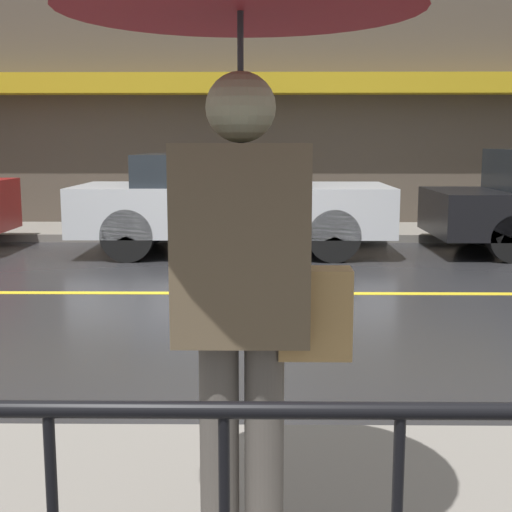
# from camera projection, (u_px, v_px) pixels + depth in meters

# --- Properties ---
(ground_plane) EXTENTS (80.00, 80.00, 0.00)m
(ground_plane) POSITION_uv_depth(u_px,v_px,m) (207.00, 293.00, 7.56)
(ground_plane) COLOR #262628
(sidewalk_far) EXTENTS (28.00, 1.84, 0.13)m
(sidewalk_far) POSITION_uv_depth(u_px,v_px,m) (229.00, 232.00, 12.26)
(sidewalk_far) COLOR slate
(sidewalk_far) RESTS_ON ground_plane
(lane_marking) EXTENTS (25.20, 0.12, 0.01)m
(lane_marking) POSITION_uv_depth(u_px,v_px,m) (207.00, 293.00, 7.56)
(lane_marking) COLOR gold
(lane_marking) RESTS_ON ground_plane
(building_storefront) EXTENTS (28.00, 0.85, 6.37)m
(building_storefront) POSITION_uv_depth(u_px,v_px,m) (231.00, 54.00, 12.81)
(building_storefront) COLOR #4C4238
(building_storefront) RESTS_ON ground_plane
(pedestrian) EXTENTS (1.15, 1.15, 2.12)m
(pedestrian) POSITION_uv_depth(u_px,v_px,m) (242.00, 57.00, 2.22)
(pedestrian) COLOR #4C4742
(pedestrian) RESTS_ON sidewalk_near
(car_silver) EXTENTS (4.45, 1.84, 1.42)m
(car_silver) POSITION_uv_depth(u_px,v_px,m) (230.00, 201.00, 10.23)
(car_silver) COLOR #B2B5BA
(car_silver) RESTS_ON ground_plane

